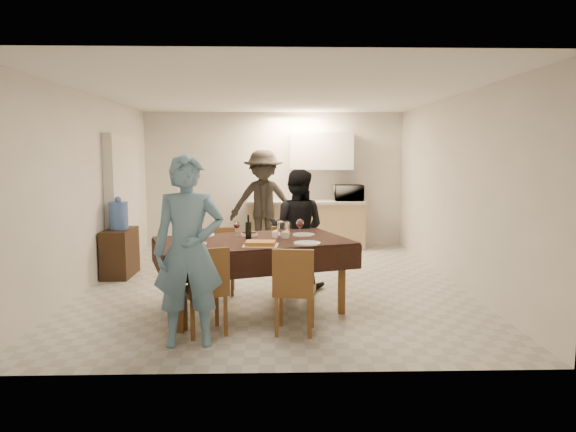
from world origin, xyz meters
name	(u,v)px	position (x,y,z in m)	size (l,w,h in m)	color
floor	(275,283)	(0.00, 0.00, 0.00)	(5.00, 6.00, 0.02)	#B9B8B4
ceiling	(274,94)	(0.00, 0.00, 2.60)	(5.00, 6.00, 0.02)	white
wall_back	(274,180)	(0.00, 3.00, 1.30)	(5.00, 0.02, 2.60)	silver
wall_front	(275,216)	(0.00, -3.00, 1.30)	(5.00, 0.02, 2.60)	silver
wall_left	(91,190)	(-2.50, 0.00, 1.30)	(0.02, 6.00, 2.60)	silver
wall_right	(455,190)	(2.50, 0.00, 1.30)	(0.02, 6.00, 2.60)	silver
stub_partition	(123,201)	(-2.42, 1.20, 1.05)	(0.15, 1.40, 2.10)	beige
kitchen_base_cabinet	(306,226)	(0.60, 2.68, 0.43)	(2.20, 0.60, 0.86)	tan
kitchen_worktop	(306,202)	(0.60, 2.68, 0.89)	(2.24, 0.64, 0.05)	#B0B0AB
upper_cabinet	(321,151)	(0.90, 2.82, 1.85)	(1.20, 0.34, 0.70)	white
dining_table	(253,243)	(-0.25, -1.28, 0.79)	(2.39, 1.83, 0.82)	black
chair_near_left	(203,282)	(-0.70, -2.11, 0.55)	(0.53, 0.54, 0.48)	brown
chair_near_right	(295,282)	(0.20, -2.11, 0.54)	(0.46, 0.46, 0.48)	brown
chair_far_left	(220,255)	(-0.70, -0.61, 0.51)	(0.40, 0.40, 0.45)	brown
chair_far_right	(290,254)	(0.20, -0.61, 0.52)	(0.48, 0.49, 0.46)	brown
console	(120,253)	(-2.28, 0.47, 0.35)	(0.38, 0.75, 0.70)	black
water_jug	(119,216)	(-2.28, 0.47, 0.90)	(0.27, 0.27, 0.40)	#486EC2
wine_bottle	(248,227)	(-0.30, -1.23, 0.96)	(0.07, 0.07, 0.28)	black
water_pitcher	(284,231)	(0.10, -1.33, 0.93)	(0.14, 0.14, 0.21)	white
savoury_tart	(261,243)	(-0.15, -1.66, 0.85)	(0.37, 0.27, 0.05)	#CA7C3B
salad_bowl	(279,234)	(0.05, -1.10, 0.86)	(0.17, 0.17, 0.06)	white
mushroom_dish	(249,234)	(-0.30, -1.00, 0.84)	(0.19, 0.19, 0.03)	white
wine_glass_a	(201,235)	(-0.80, -1.53, 0.92)	(0.08, 0.08, 0.18)	white
wine_glass_b	(300,227)	(0.30, -1.03, 0.93)	(0.09, 0.09, 0.21)	white
wine_glass_c	(237,228)	(-0.45, -0.98, 0.91)	(0.08, 0.08, 0.18)	white
plate_near_left	(196,244)	(-0.85, -1.58, 0.83)	(0.23, 0.23, 0.01)	white
plate_near_right	(307,243)	(0.35, -1.58, 0.83)	(0.29, 0.29, 0.02)	white
plate_far_left	(203,235)	(-0.85, -0.98, 0.83)	(0.27, 0.27, 0.02)	white
plate_far_right	(304,235)	(0.35, -0.98, 0.83)	(0.26, 0.26, 0.02)	white
microwave	(349,193)	(1.42, 2.68, 1.06)	(0.54, 0.37, 0.30)	white
person_near	(189,251)	(-0.80, -2.33, 0.90)	(0.65, 0.43, 1.79)	#5E89A9
person_far	(297,229)	(0.30, -0.23, 0.80)	(0.77, 0.60, 1.59)	black
person_kitchen	(263,202)	(-0.20, 2.23, 0.93)	(1.21, 0.69, 1.87)	black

